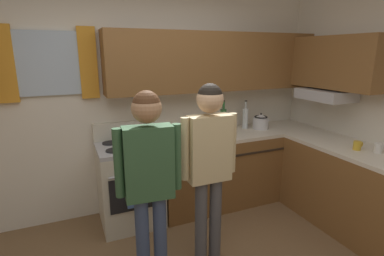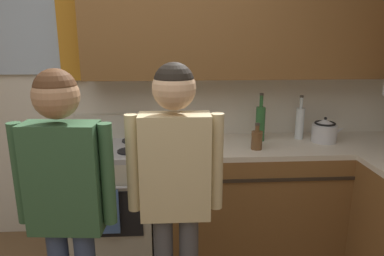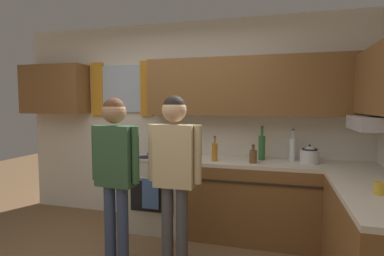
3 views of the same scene
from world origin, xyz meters
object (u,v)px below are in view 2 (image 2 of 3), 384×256
object	(u,v)px
bottle_tall_clear	(300,122)
stovetop_kettle	(325,130)
stove_oven	(113,197)
bottle_squat_brown	(257,139)
bottle_oil_amber	(200,136)
adult_in_plaid	(175,178)
bottle_wine_green	(260,123)
adult_left	(65,190)

from	to	relation	value
bottle_tall_clear	stovetop_kettle	world-z (taller)	bottle_tall_clear
stove_oven	bottle_tall_clear	bearing A→B (deg)	4.51
bottle_squat_brown	bottle_oil_amber	bearing A→B (deg)	179.58
stovetop_kettle	adult_in_plaid	size ratio (longest dim) A/B	0.17
stove_oven	bottle_wine_green	distance (m)	1.35
stovetop_kettle	bottle_tall_clear	bearing A→B (deg)	150.95
bottle_wine_green	adult_in_plaid	world-z (taller)	adult_in_plaid
bottle_tall_clear	bottle_oil_amber	xyz separation A→B (m)	(-0.85, -0.25, -0.03)
adult_left	bottle_squat_brown	bearing A→B (deg)	37.50
adult_in_plaid	bottle_oil_amber	bearing A→B (deg)	76.09
bottle_tall_clear	bottle_oil_amber	distance (m)	0.89
adult_in_plaid	adult_left	bearing A→B (deg)	-170.41
bottle_oil_amber	stovetop_kettle	size ratio (longest dim) A/B	1.04
bottle_squat_brown	adult_left	size ratio (longest dim) A/B	0.13
bottle_squat_brown	bottle_oil_amber	size ratio (longest dim) A/B	0.72
bottle_tall_clear	stove_oven	bearing A→B (deg)	-175.49
bottle_oil_amber	adult_in_plaid	size ratio (longest dim) A/B	0.18
bottle_tall_clear	bottle_wine_green	bearing A→B (deg)	-174.58
bottle_squat_brown	bottle_oil_amber	xyz separation A→B (m)	(-0.43, 0.00, 0.03)
bottle_tall_clear	adult_in_plaid	bearing A→B (deg)	-134.57
bottle_oil_amber	adult_in_plaid	distance (m)	0.84
stove_oven	bottle_oil_amber	size ratio (longest dim) A/B	3.85
stove_oven	bottle_squat_brown	world-z (taller)	bottle_squat_brown
stove_oven	stovetop_kettle	distance (m)	1.81
bottle_squat_brown	adult_in_plaid	bearing A→B (deg)	-127.93
bottle_tall_clear	bottle_wine_green	world-z (taller)	bottle_wine_green
bottle_tall_clear	adult_left	xyz separation A→B (m)	(-1.60, -1.16, -0.03)
stovetop_kettle	adult_in_plaid	distance (m)	1.57
bottle_oil_amber	stovetop_kettle	bearing A→B (deg)	8.72
bottle_tall_clear	stovetop_kettle	xyz separation A→B (m)	(0.18, -0.10, -0.05)
stove_oven	bottle_wine_green	bearing A→B (deg)	4.26
adult_left	bottle_wine_green	bearing A→B (deg)	41.94
stove_oven	bottle_tall_clear	world-z (taller)	bottle_tall_clear
bottle_wine_green	adult_in_plaid	bearing A→B (deg)	-124.45
stove_oven	bottle_squat_brown	xyz separation A→B (m)	(1.13, -0.14, 0.51)
bottle_squat_brown	bottle_tall_clear	bearing A→B (deg)	31.49
adult_in_plaid	bottle_tall_clear	bearing A→B (deg)	45.43
stove_oven	bottle_wine_green	size ratio (longest dim) A/B	2.79
stove_oven	adult_in_plaid	xyz separation A→B (m)	(0.50, -0.95, 0.56)
stovetop_kettle	adult_left	xyz separation A→B (m)	(-1.77, -1.07, 0.02)
bottle_tall_clear	adult_left	size ratio (longest dim) A/B	0.23
bottle_oil_amber	adult_left	bearing A→B (deg)	-129.47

